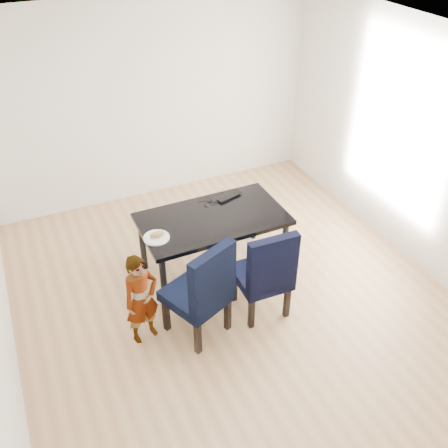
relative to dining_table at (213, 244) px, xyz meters
name	(u,v)px	position (x,y,z in m)	size (l,w,h in m)	color
floor	(232,296)	(0.00, -0.50, -0.38)	(4.50, 5.00, 0.01)	tan
ceiling	(235,46)	(0.00, -0.50, 2.33)	(4.50, 5.00, 0.01)	white
wall_back	(151,102)	(0.00, 2.00, 0.98)	(4.50, 0.01, 2.70)	white
wall_front	(420,398)	(0.00, -3.00, 0.98)	(4.50, 0.01, 2.70)	silver
wall_right	(417,147)	(2.25, -0.50, 0.98)	(0.01, 5.00, 2.70)	silver
dining_table	(213,244)	(0.00, 0.00, 0.00)	(1.60, 0.90, 0.75)	black
chair_left	(196,288)	(-0.52, -0.78, 0.19)	(0.54, 0.56, 1.12)	black
chair_right	(261,269)	(0.20, -0.78, 0.16)	(0.52, 0.54, 1.07)	black
child	(141,299)	(-1.03, -0.65, 0.12)	(0.36, 0.24, 1.00)	#FF6015
plate	(156,238)	(-0.68, -0.11, 0.38)	(0.27, 0.27, 0.02)	white
sandwich	(157,234)	(-0.67, -0.11, 0.42)	(0.16, 0.07, 0.06)	olive
laptop	(226,194)	(0.32, 0.35, 0.39)	(0.33, 0.21, 0.03)	black
cable_tangle	(210,204)	(0.08, 0.25, 0.38)	(0.14, 0.14, 0.01)	black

